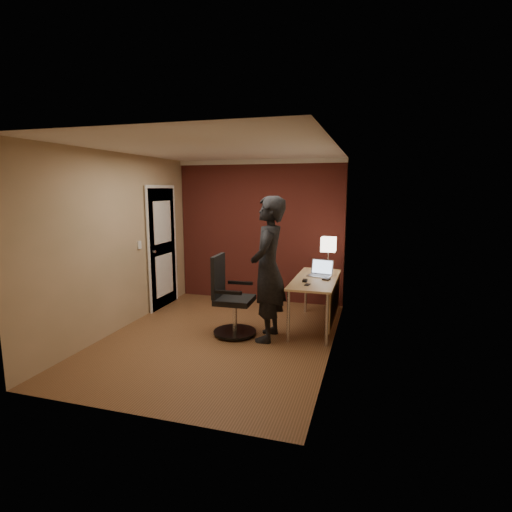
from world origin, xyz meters
name	(u,v)px	position (x,y,z in m)	size (l,w,h in m)	color
room	(237,226)	(-0.27, 1.54, 1.37)	(4.00, 4.00, 4.00)	brown
desk	(321,287)	(1.25, 0.77, 0.60)	(0.60, 1.50, 0.73)	tan
desk_lamp	(328,245)	(1.29, 1.31, 1.15)	(0.22, 0.22, 0.54)	silver
laptop	(321,271)	(1.23, 0.96, 0.79)	(0.38, 0.32, 0.23)	silver
mouse	(305,281)	(1.07, 0.51, 0.75)	(0.06, 0.10, 0.03)	black
phone	(307,285)	(1.13, 0.33, 0.73)	(0.06, 0.12, 0.01)	black
wallet	(326,279)	(1.34, 0.71, 0.74)	(0.09, 0.11, 0.02)	black
office_chair	(230,301)	(0.10, 0.13, 0.48)	(0.59, 0.62, 1.09)	black
person	(268,269)	(0.64, 0.13, 0.96)	(0.70, 0.46, 1.91)	black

